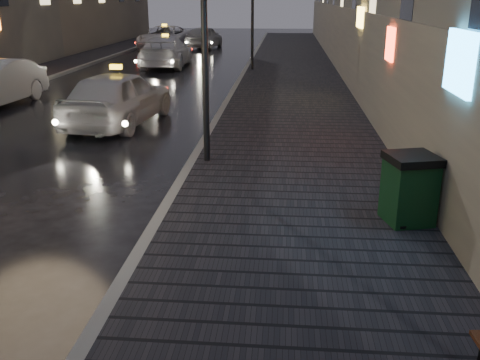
{
  "coord_description": "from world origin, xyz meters",
  "views": [
    {
      "loc": [
        3.6,
        -5.59,
        3.72
      ],
      "look_at": [
        2.89,
        2.67,
        0.85
      ],
      "focal_mm": 40.0,
      "sensor_mm": 36.0,
      "label": 1
    }
  ],
  "objects_px": {
    "lamp_far": "(253,0)",
    "taxi_mid": "(166,52)",
    "taxi_far": "(165,38)",
    "taxi_near": "(118,97)",
    "car_far": "(204,37)",
    "trash_bin": "(409,188)",
    "lamp_near": "(204,7)"
  },
  "relations": [
    {
      "from": "lamp_near",
      "to": "taxi_near",
      "type": "height_order",
      "value": "lamp_near"
    },
    {
      "from": "lamp_far",
      "to": "taxi_far",
      "type": "xyz_separation_m",
      "value": [
        -7.05,
        11.55,
        -2.66
      ]
    },
    {
      "from": "taxi_mid",
      "to": "taxi_far",
      "type": "height_order",
      "value": "taxi_far"
    },
    {
      "from": "taxi_mid",
      "to": "car_far",
      "type": "xyz_separation_m",
      "value": [
        0.44,
        10.96,
        -0.01
      ]
    },
    {
      "from": "lamp_far",
      "to": "trash_bin",
      "type": "bearing_deg",
      "value": -78.77
    },
    {
      "from": "taxi_near",
      "to": "taxi_mid",
      "type": "distance_m",
      "value": 13.81
    },
    {
      "from": "car_far",
      "to": "trash_bin",
      "type": "bearing_deg",
      "value": 111.8
    },
    {
      "from": "trash_bin",
      "to": "taxi_near",
      "type": "height_order",
      "value": "taxi_near"
    },
    {
      "from": "lamp_near",
      "to": "car_far",
      "type": "distance_m",
      "value": 29.09
    },
    {
      "from": "car_far",
      "to": "taxi_far",
      "type": "bearing_deg",
      "value": 29.38
    },
    {
      "from": "lamp_far",
      "to": "taxi_far",
      "type": "distance_m",
      "value": 13.8
    },
    {
      "from": "lamp_near",
      "to": "lamp_far",
      "type": "xyz_separation_m",
      "value": [
        0.0,
        16.0,
        0.0
      ]
    },
    {
      "from": "lamp_near",
      "to": "lamp_far",
      "type": "relative_size",
      "value": 1.0
    },
    {
      "from": "taxi_near",
      "to": "car_far",
      "type": "height_order",
      "value": "taxi_near"
    },
    {
      "from": "taxi_far",
      "to": "car_far",
      "type": "relative_size",
      "value": 1.25
    },
    {
      "from": "lamp_far",
      "to": "taxi_near",
      "type": "height_order",
      "value": "lamp_far"
    },
    {
      "from": "trash_bin",
      "to": "taxi_mid",
      "type": "bearing_deg",
      "value": 97.87
    },
    {
      "from": "lamp_far",
      "to": "taxi_far",
      "type": "relative_size",
      "value": 0.89
    },
    {
      "from": "trash_bin",
      "to": "taxi_far",
      "type": "relative_size",
      "value": 0.19
    },
    {
      "from": "taxi_mid",
      "to": "car_far",
      "type": "height_order",
      "value": "taxi_mid"
    },
    {
      "from": "lamp_far",
      "to": "taxi_mid",
      "type": "bearing_deg",
      "value": 160.81
    },
    {
      "from": "taxi_near",
      "to": "taxi_mid",
      "type": "relative_size",
      "value": 0.87
    },
    {
      "from": "trash_bin",
      "to": "car_far",
      "type": "bearing_deg",
      "value": 89.84
    },
    {
      "from": "lamp_far",
      "to": "car_far",
      "type": "bearing_deg",
      "value": 109.08
    },
    {
      "from": "lamp_far",
      "to": "taxi_far",
      "type": "height_order",
      "value": "lamp_far"
    },
    {
      "from": "taxi_near",
      "to": "trash_bin",
      "type": "bearing_deg",
      "value": 141.97
    },
    {
      "from": "lamp_far",
      "to": "taxi_mid",
      "type": "distance_m",
      "value": 5.75
    },
    {
      "from": "taxi_mid",
      "to": "car_far",
      "type": "distance_m",
      "value": 10.97
    },
    {
      "from": "lamp_near",
      "to": "lamp_far",
      "type": "distance_m",
      "value": 16.0
    },
    {
      "from": "car_far",
      "to": "taxi_mid",
      "type": "bearing_deg",
      "value": 95.1
    },
    {
      "from": "taxi_mid",
      "to": "trash_bin",
      "type": "bearing_deg",
      "value": 110.82
    },
    {
      "from": "taxi_near",
      "to": "taxi_far",
      "type": "height_order",
      "value": "taxi_near"
    }
  ]
}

